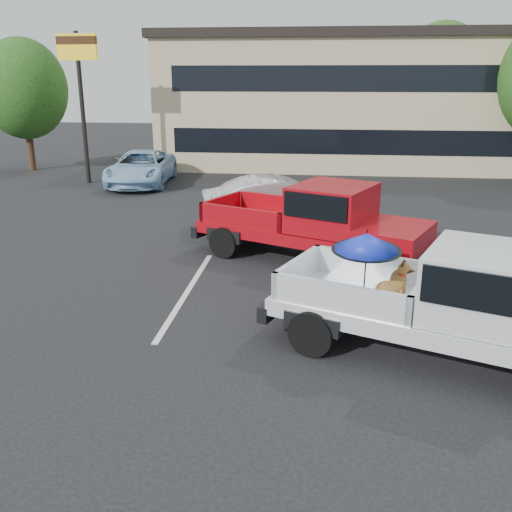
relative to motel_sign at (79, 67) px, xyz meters
The scene contains 11 objects.
ground 17.82m from the motel_sign, 54.46° to the right, with size 90.00×90.00×0.00m, color black.
stripe_left 14.65m from the motel_sign, 59.74° to the right, with size 0.12×5.00×0.01m, color silver.
stripe_right 18.29m from the motel_sign, 42.71° to the right, with size 0.12×5.00×0.01m, color silver.
motel_building 13.96m from the motel_sign, 30.21° to the left, with size 20.40×8.40×6.30m.
motel_sign is the anchor object (origin of this frame).
tree_left 5.08m from the motel_sign, 143.13° to the left, with size 3.96×3.96×6.02m.
tree_back 18.87m from the motel_sign, 32.01° to the left, with size 4.68×4.68×7.11m.
silver_pickup 19.19m from the motel_sign, 50.44° to the right, with size 6.01×3.98×2.06m.
red_pickup 14.26m from the motel_sign, 44.45° to the right, with size 6.09×4.23×1.91m.
silver_sedan 11.50m from the motel_sign, 37.48° to the right, with size 1.60×4.59×1.51m, color #A1A3A7.
blue_suv 4.61m from the motel_sign, ahead, with size 2.27×4.91×1.37m, color #96BFE0.
Camera 1 is at (-0.32, -8.97, 4.34)m, focal length 40.00 mm.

